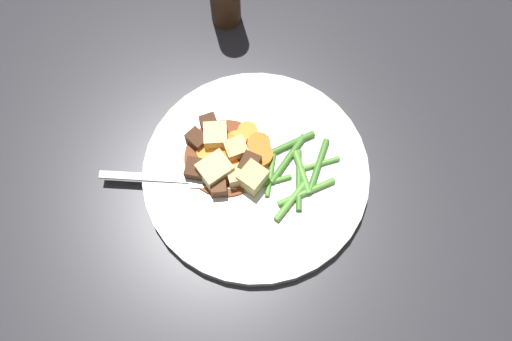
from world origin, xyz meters
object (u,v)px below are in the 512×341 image
Objects in this scene: meat_chunk_1 at (250,165)px; meat_chunk_4 at (197,139)px; carrot_slice_2 at (207,153)px; carrot_slice_4 at (228,170)px; carrot_slice_6 at (226,146)px; fork at (173,178)px; potato_chunk_2 at (215,170)px; carrot_slice_1 at (257,155)px; potato_chunk_0 at (250,177)px; dinner_plate at (256,173)px; meat_chunk_2 at (209,125)px; potato_chunk_3 at (216,136)px; meat_chunk_3 at (195,169)px; carrot_slice_5 at (227,159)px; carrot_slice_0 at (259,144)px; carrot_slice_7 at (248,131)px; potato_chunk_1 at (236,150)px; meat_chunk_0 at (218,185)px; carrot_slice_3 at (237,141)px; potato_chunk_4 at (239,175)px.

meat_chunk_1 is 0.08m from meat_chunk_4.
carrot_slice_4 reaches higher than carrot_slice_2.
fork is at bearing 47.88° from carrot_slice_6.
carrot_slice_1 is at bearing -139.83° from potato_chunk_2.
dinner_plate is at bearing -101.93° from potato_chunk_0.
carrot_slice_2 is 1.14× the size of meat_chunk_2.
dinner_plate is 9.44× the size of potato_chunk_3.
meat_chunk_4 is at bearing -23.39° from potato_chunk_0.
carrot_slice_6 is 1.36× the size of meat_chunk_3.
carrot_slice_5 reaches higher than fork.
carrot_slice_4 is at bearing 57.76° from carrot_slice_0.
carrot_slice_1 reaches higher than carrot_slice_2.
carrot_slice_4 is 0.03m from potato_chunk_0.
carrot_slice_2 and carrot_slice_6 have the same top height.
carrot_slice_5 is 0.05m from meat_chunk_4.
meat_chunk_1 is (0.01, 0.00, 0.02)m from dinner_plate.
carrot_slice_0 is 1.15× the size of carrot_slice_7.
carrot_slice_6 is 1.27× the size of potato_chunk_1.
meat_chunk_0 reaches higher than meat_chunk_3.
potato_chunk_0 is at bearing 107.87° from carrot_slice_7.
carrot_slice_3 is 1.02× the size of meat_chunk_4.
meat_chunk_4 reaches higher than carrot_slice_3.
carrot_slice_6 is at bearing -145.67° from carrot_slice_2.
carrot_slice_5 is (0.00, 0.03, 0.00)m from carrot_slice_3.
meat_chunk_2 is at bearing -18.04° from carrot_slice_1.
carrot_slice_7 is (0.02, -0.03, -0.00)m from carrot_slice_1.
carrot_slice_2 is 0.05m from fork.
carrot_slice_5 is at bearing -144.37° from fork.
potato_chunk_3 reaches higher than meat_chunk_4.
meat_chunk_1 is 1.15× the size of meat_chunk_2.
potato_chunk_1 is at bearing -99.15° from meat_chunk_0.
carrot_slice_3 is 0.04m from meat_chunk_2.
meat_chunk_0 is (-0.01, 0.06, 0.01)m from carrot_slice_6.
carrot_slice_0 reaches higher than dinner_plate.
carrot_slice_7 reaches higher than fork.
potato_chunk_4 is (0.01, 0.05, 0.01)m from carrot_slice_0.
carrot_slice_3 is 0.07m from meat_chunk_0.
meat_chunk_2 reaches higher than fork.
potato_chunk_4 is (-0.02, 0.05, 0.01)m from carrot_slice_3.
meat_chunk_1 is at bearing -162.14° from meat_chunk_3.
potato_chunk_0 is at bearing -175.57° from meat_chunk_3.
dinner_plate is at bearing 98.85° from carrot_slice_0.
carrot_slice_7 is at bearing -125.06° from meat_chunk_3.
carrot_slice_0 is 0.05m from potato_chunk_0.
dinner_plate is at bearing -177.05° from meat_chunk_1.
potato_chunk_4 reaches higher than carrot_slice_1.
carrot_slice_4 is 0.03m from potato_chunk_1.
meat_chunk_0 is (0.03, 0.07, 0.01)m from carrot_slice_0.
meat_chunk_3 is at bearing 41.38° from potato_chunk_1.
carrot_slice_1 is 1.31× the size of meat_chunk_1.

